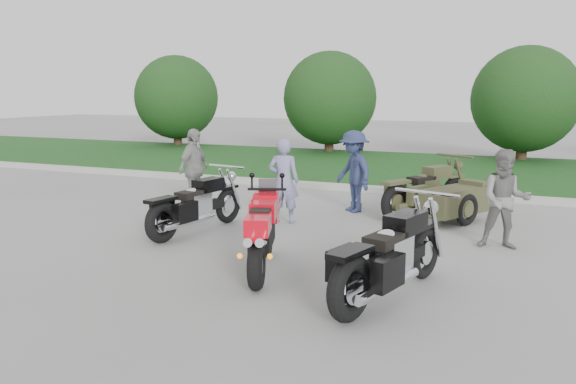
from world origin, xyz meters
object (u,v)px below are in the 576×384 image
at_px(cruiser_sidecar, 441,197).
at_px(person_grey, 505,200).
at_px(person_denim, 354,171).
at_px(person_back, 194,169).
at_px(sportbike_red, 262,231).
at_px(person_stripe, 284,181).
at_px(cruiser_right, 388,260).
at_px(cruiser_left, 194,207).

xyz_separation_m(cruiser_sidecar, person_grey, (1.19, -1.66, 0.34)).
bearing_deg(person_denim, person_back, -121.50).
xyz_separation_m(sportbike_red, person_stripe, (-0.89, 2.87, 0.22)).
xyz_separation_m(sportbike_red, cruiser_right, (1.82, -0.38, -0.08)).
bearing_deg(sportbike_red, cruiser_left, 124.29).
relative_size(person_grey, person_denim, 0.94).
bearing_deg(cruiser_right, person_grey, 84.07).
height_order(person_grey, person_back, person_back).
xyz_separation_m(cruiser_left, person_grey, (5.06, 1.07, 0.32)).
height_order(sportbike_red, cruiser_right, sportbike_red).
distance_m(cruiser_sidecar, person_grey, 2.07).
xyz_separation_m(cruiser_sidecar, person_back, (-5.01, -0.87, 0.40)).
bearing_deg(cruiser_right, cruiser_left, 170.23).
relative_size(sportbike_red, person_back, 1.20).
height_order(person_grey, person_denim, person_denim).
bearing_deg(person_denim, cruiser_sidecar, 38.17).
distance_m(cruiser_left, person_back, 2.21).
bearing_deg(sportbike_red, person_grey, 21.18).
relative_size(sportbike_red, cruiser_left, 0.86).
distance_m(cruiser_left, cruiser_right, 4.29).
relative_size(sportbike_red, cruiser_right, 0.81).
xyz_separation_m(cruiser_left, person_stripe, (1.14, 1.37, 0.33)).
bearing_deg(cruiser_left, person_denim, 64.29).
bearing_deg(cruiser_right, cruiser_sidecar, 106.05).
relative_size(sportbike_red, person_grey, 1.29).
bearing_deg(cruiser_left, sportbike_red, -25.94).
bearing_deg(person_grey, cruiser_sidecar, 120.06).
bearing_deg(person_back, cruiser_right, -126.00).
xyz_separation_m(cruiser_right, cruiser_sidecar, (0.02, 4.61, -0.05)).
relative_size(person_stripe, person_grey, 1.02).
height_order(cruiser_right, person_stripe, person_stripe).
bearing_deg(cruiser_sidecar, person_denim, -153.57).
bearing_deg(person_denim, person_grey, 10.85).
bearing_deg(person_back, person_grey, -96.42).
bearing_deg(person_back, sportbike_red, -135.88).
height_order(cruiser_right, person_back, person_back).
bearing_deg(cruiser_right, person_back, 159.43).
bearing_deg(person_grey, cruiser_left, -173.56).
relative_size(cruiser_left, person_grey, 1.50).
distance_m(person_grey, person_denim, 3.46).
distance_m(person_grey, person_back, 6.24).
xyz_separation_m(person_stripe, person_back, (-2.27, 0.49, 0.04)).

